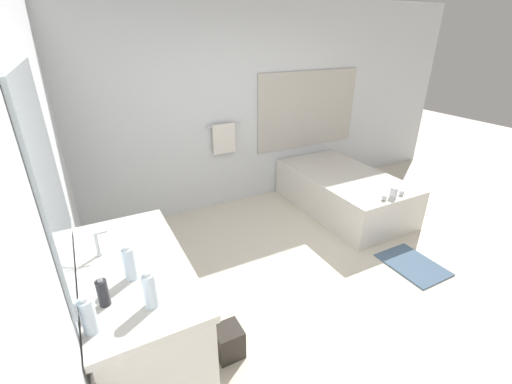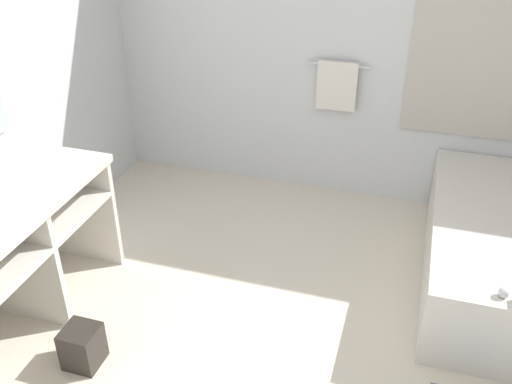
{
  "view_description": "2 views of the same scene",
  "coord_description": "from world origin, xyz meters",
  "px_view_note": "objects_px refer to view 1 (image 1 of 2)",
  "views": [
    {
      "loc": [
        -1.99,
        -1.98,
        2.27
      ],
      "look_at": [
        -0.51,
        0.83,
        0.78
      ],
      "focal_mm": 24.0,
      "sensor_mm": 36.0,
      "label": 1
    },
    {
      "loc": [
        0.35,
        -2.19,
        2.58
      ],
      "look_at": [
        -0.53,
        0.68,
        0.79
      ],
      "focal_mm": 40.0,
      "sensor_mm": 36.0,
      "label": 2
    }
  ],
  "objects_px": {
    "water_bottle_3": "(88,316)",
    "water_bottle_1": "(130,263)",
    "bathtub": "(343,190)",
    "waste_bin": "(229,342)",
    "water_bottle_2": "(150,290)",
    "soap_dispenser": "(103,292)"
  },
  "relations": [
    {
      "from": "water_bottle_1",
      "to": "water_bottle_2",
      "type": "relative_size",
      "value": 1.02
    },
    {
      "from": "water_bottle_1",
      "to": "water_bottle_2",
      "type": "bearing_deg",
      "value": -78.77
    },
    {
      "from": "soap_dispenser",
      "to": "bathtub",
      "type": "bearing_deg",
      "value": 26.3
    },
    {
      "from": "water_bottle_2",
      "to": "water_bottle_3",
      "type": "bearing_deg",
      "value": -172.49
    },
    {
      "from": "water_bottle_1",
      "to": "water_bottle_3",
      "type": "distance_m",
      "value": 0.42
    },
    {
      "from": "bathtub",
      "to": "water_bottle_3",
      "type": "bearing_deg",
      "value": -151.84
    },
    {
      "from": "bathtub",
      "to": "water_bottle_3",
      "type": "xyz_separation_m",
      "value": [
        -3.21,
        -1.72,
        0.71
      ]
    },
    {
      "from": "water_bottle_1",
      "to": "waste_bin",
      "type": "height_order",
      "value": "water_bottle_1"
    },
    {
      "from": "water_bottle_2",
      "to": "waste_bin",
      "type": "distance_m",
      "value": 1.04
    },
    {
      "from": "bathtub",
      "to": "waste_bin",
      "type": "distance_m",
      "value": 2.81
    },
    {
      "from": "water_bottle_2",
      "to": "water_bottle_3",
      "type": "distance_m",
      "value": 0.31
    },
    {
      "from": "water_bottle_1",
      "to": "waste_bin",
      "type": "xyz_separation_m",
      "value": [
        0.58,
        -0.1,
        -0.87
      ]
    },
    {
      "from": "water_bottle_3",
      "to": "water_bottle_1",
      "type": "bearing_deg",
      "value": 53.04
    },
    {
      "from": "bathtub",
      "to": "water_bottle_2",
      "type": "height_order",
      "value": "water_bottle_2"
    },
    {
      "from": "bathtub",
      "to": "water_bottle_1",
      "type": "bearing_deg",
      "value": -154.95
    },
    {
      "from": "bathtub",
      "to": "water_bottle_2",
      "type": "distance_m",
      "value": 3.43
    },
    {
      "from": "water_bottle_1",
      "to": "water_bottle_3",
      "type": "relative_size",
      "value": 1.06
    },
    {
      "from": "water_bottle_1",
      "to": "water_bottle_3",
      "type": "xyz_separation_m",
      "value": [
        -0.25,
        -0.34,
        -0.01
      ]
    },
    {
      "from": "bathtub",
      "to": "water_bottle_3",
      "type": "relative_size",
      "value": 8.29
    },
    {
      "from": "water_bottle_3",
      "to": "soap_dispenser",
      "type": "height_order",
      "value": "water_bottle_3"
    },
    {
      "from": "bathtub",
      "to": "water_bottle_3",
      "type": "distance_m",
      "value": 3.71
    },
    {
      "from": "bathtub",
      "to": "soap_dispenser",
      "type": "height_order",
      "value": "soap_dispenser"
    }
  ]
}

